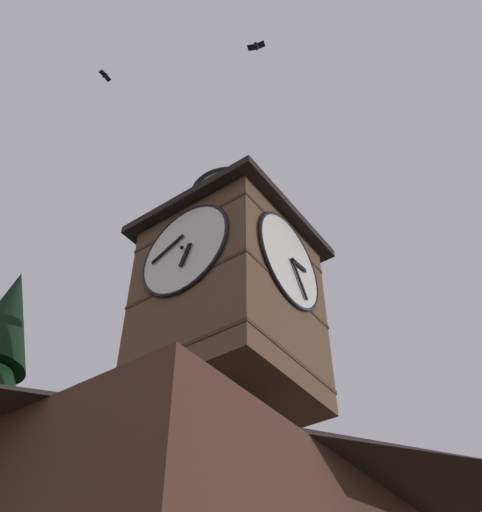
{
  "coord_description": "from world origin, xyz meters",
  "views": [
    {
      "loc": [
        9.43,
        5.69,
        1.55
      ],
      "look_at": [
        -1.35,
        -2.07,
        13.54
      ],
      "focal_mm": 41.38,
      "sensor_mm": 36.0,
      "label": 1
    }
  ],
  "objects": [
    {
      "name": "flying_bird_low",
      "position": [
        1.43,
        0.53,
        19.2
      ],
      "size": [
        0.37,
        0.6,
        0.16
      ],
      "color": "black"
    },
    {
      "name": "flying_bird_high",
      "position": [
        2.56,
        -5.76,
        22.05
      ],
      "size": [
        0.53,
        0.26,
        0.14
      ],
      "color": "black"
    },
    {
      "name": "clock_tower",
      "position": [
        -0.84,
        -2.09,
        11.94
      ],
      "size": [
        4.6,
        4.6,
        8.76
      ],
      "color": "brown",
      "rests_on": "building_main"
    }
  ]
}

